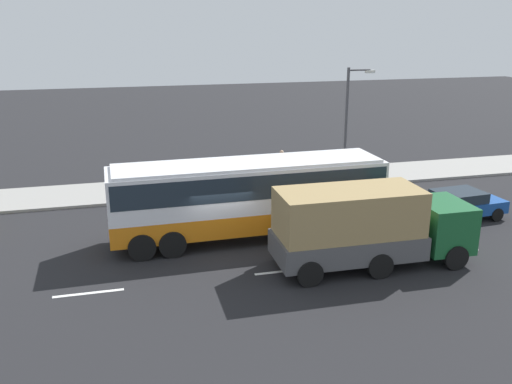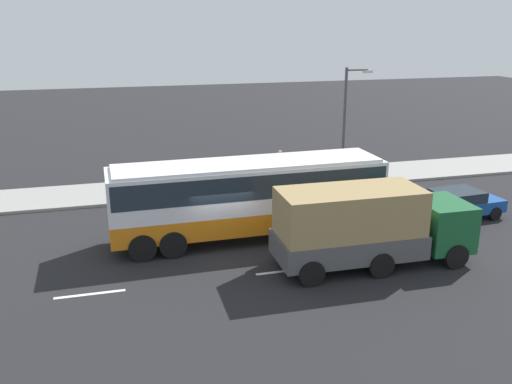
{
  "view_description": "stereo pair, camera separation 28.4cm",
  "coord_description": "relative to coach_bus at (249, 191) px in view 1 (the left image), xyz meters",
  "views": [
    {
      "loc": [
        -3.89,
        -21.1,
        9.1
      ],
      "look_at": [
        1.76,
        0.92,
        2.02
      ],
      "focal_mm": 38.98,
      "sensor_mm": 36.0,
      "label": 1
    },
    {
      "loc": [
        -4.16,
        -21.03,
        9.1
      ],
      "look_at": [
        1.76,
        0.92,
        2.02
      ],
      "focal_mm": 38.98,
      "sensor_mm": 36.0,
      "label": 2
    }
  ],
  "objects": [
    {
      "name": "cargo_truck",
      "position": [
        3.69,
        -3.88,
        -0.46
      ],
      "size": [
        7.65,
        2.68,
        3.1
      ],
      "rotation": [
        0.0,
        0.0,
        -0.01
      ],
      "color": "#19592D",
      "rests_on": "ground_plane"
    },
    {
      "name": "street_lamp",
      "position": [
        7.28,
        6.38,
        1.77
      ],
      "size": [
        1.59,
        0.24,
        6.48
      ],
      "color": "#47474C",
      "rests_on": "sidewalk_curb"
    },
    {
      "name": "ground_plane",
      "position": [
        -1.41,
        -0.82,
        -2.11
      ],
      "size": [
        120.0,
        120.0,
        0.0
      ],
      "primitive_type": "plane",
      "color": "black"
    },
    {
      "name": "pedestrian_at_crossing",
      "position": [
        -0.91,
        6.53,
        -0.95
      ],
      "size": [
        0.32,
        0.32,
        1.75
      ],
      "rotation": [
        0.0,
        0.0,
        4.43
      ],
      "color": "#38334C",
      "rests_on": "sidewalk_curb"
    },
    {
      "name": "car_blue_saloon",
      "position": [
        10.3,
        -0.16,
        -1.37
      ],
      "size": [
        4.17,
        2.2,
        1.37
      ],
      "rotation": [
        0.0,
        0.0,
        0.08
      ],
      "color": "#194799",
      "rests_on": "ground_plane"
    },
    {
      "name": "coach_bus",
      "position": [
        0.0,
        0.0,
        0.0
      ],
      "size": [
        11.77,
        2.91,
        3.4
      ],
      "rotation": [
        0.0,
        0.0,
        0.02
      ],
      "color": "orange",
      "rests_on": "ground_plane"
    },
    {
      "name": "pedestrian_near_curb",
      "position": [
        3.9,
        7.95,
        -0.95
      ],
      "size": [
        0.32,
        0.32,
        1.74
      ],
      "rotation": [
        0.0,
        0.0,
        5.75
      ],
      "color": "#38334C",
      "rests_on": "sidewalk_curb"
    },
    {
      "name": "lane_centreline",
      "position": [
        -3.59,
        -3.66,
        -2.11
      ],
      "size": [
        27.5,
        0.16,
        0.01
      ],
      "color": "white",
      "rests_on": "ground_plane"
    },
    {
      "name": "sidewalk_curb",
      "position": [
        -1.41,
        7.92,
        -2.04
      ],
      "size": [
        80.0,
        4.0,
        0.15
      ],
      "primitive_type": "cube",
      "color": "gray",
      "rests_on": "ground_plane"
    }
  ]
}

